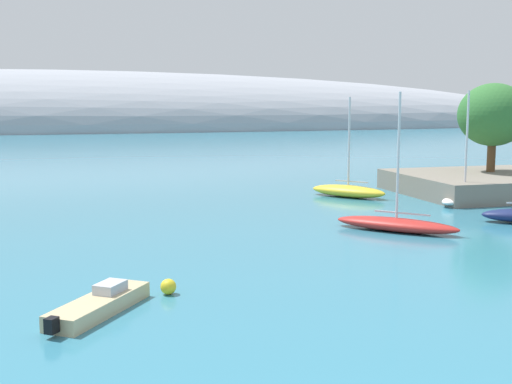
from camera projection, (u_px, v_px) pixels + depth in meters
shore_outcrop at (486, 184)px, 58.61m from camera, size 14.82×13.31×1.81m
tree_clump_shore at (493, 115)px, 59.44m from camera, size 6.33×6.33×8.06m
distant_ridge at (33, 129)px, 196.32m from camera, size 369.26×67.90×35.46m
sailboat_white_near_shore at (464, 198)px, 52.64m from camera, size 6.39×4.89×9.05m
sailboat_yellow_mid_mooring at (348, 190)px, 56.62m from camera, size 6.09×6.78×8.59m
sailboat_red_end_of_line at (396, 224)px, 41.61m from camera, size 7.00×7.16×8.79m
motorboat_sand_alongside_breakwater at (100, 304)px, 25.49m from camera, size 4.29×5.24×1.02m
mooring_buoy_yellow at (168, 287)px, 27.94m from camera, size 0.68×0.68×0.68m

